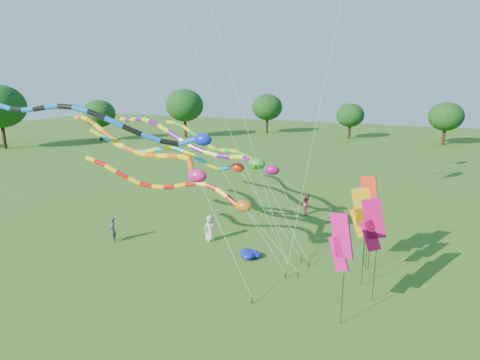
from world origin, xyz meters
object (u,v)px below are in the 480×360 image
at_px(person_a, 210,228).
at_px(person_b, 113,230).
at_px(person_c, 307,204).
at_px(tube_kite_red, 185,189).
at_px(tube_kite_orange, 143,149).
at_px(blue_nylon_heap, 245,255).

height_order(person_a, person_b, person_a).
bearing_deg(person_c, person_b, 127.77).
bearing_deg(tube_kite_red, tube_kite_orange, -178.66).
xyz_separation_m(tube_kite_orange, person_b, (-2.70, 0.07, -5.24)).
bearing_deg(person_b, person_c, 94.20).
bearing_deg(blue_nylon_heap, tube_kite_red, -159.09).
bearing_deg(blue_nylon_heap, person_a, 155.23).
distance_m(blue_nylon_heap, person_b, 8.47).
height_order(tube_kite_red, person_c, tube_kite_red).
bearing_deg(person_a, tube_kite_red, -143.76).
bearing_deg(tube_kite_red, person_c, 65.28).
distance_m(person_b, person_c, 13.84).
height_order(tube_kite_red, blue_nylon_heap, tube_kite_red).
relative_size(tube_kite_red, tube_kite_orange, 0.82).
relative_size(tube_kite_red, blue_nylon_heap, 10.33).
bearing_deg(person_c, person_a, 142.12).
bearing_deg(tube_kite_orange, person_c, 76.67).
relative_size(tube_kite_orange, person_a, 9.28).
relative_size(tube_kite_orange, person_c, 9.51).
height_order(blue_nylon_heap, person_c, person_c).
bearing_deg(tube_kite_red, person_a, 86.14).
relative_size(blue_nylon_heap, person_c, 0.75).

